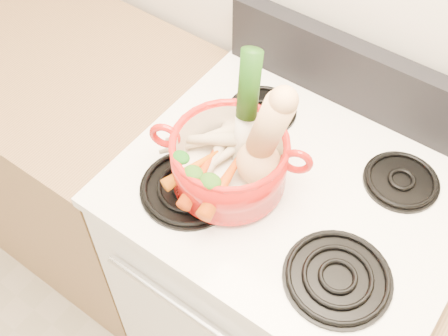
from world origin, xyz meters
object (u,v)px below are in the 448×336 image
Objects in this scene: squash at (261,137)px; leek at (245,108)px; stove_body at (281,281)px; dutch_oven at (229,161)px.

squash is 0.89× the size of leek.
stove_body is at bearing -4.65° from leek.
dutch_oven is (-0.13, -0.09, 0.57)m from stove_body.
stove_body is 0.59m from dutch_oven.
leek is (-0.13, -0.03, 0.68)m from stove_body.
dutch_oven is 0.13m from leek.
dutch_oven is 0.86× the size of leek.
stove_body is 0.70m from leek.
leek is at bearing 73.32° from dutch_oven.
squash is 0.07m from leek.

